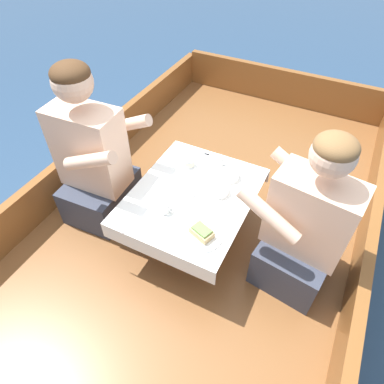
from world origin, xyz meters
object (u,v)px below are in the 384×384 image
object	(u,v)px
person_port	(94,161)
coffee_cup_port	(218,161)
person_starboard	(305,228)
sandwich	(202,232)
tin_can	(189,163)
coffee_cup_starboard	(164,207)

from	to	relation	value
person_port	coffee_cup_port	world-z (taller)	person_port
person_starboard	coffee_cup_port	bearing A→B (deg)	-15.84
sandwich	coffee_cup_port	bearing A→B (deg)	105.56
sandwich	coffee_cup_port	size ratio (longest dim) A/B	1.38
tin_can	person_starboard	bearing A→B (deg)	-13.23
person_port	sandwich	xyz separation A→B (m)	(0.80, -0.18, -0.02)
person_starboard	sandwich	xyz separation A→B (m)	(-0.45, -0.28, 0.02)
person_starboard	coffee_cup_port	world-z (taller)	person_starboard
sandwich	tin_can	xyz separation A→B (m)	(-0.30, 0.45, -0.00)
coffee_cup_port	person_starboard	bearing A→B (deg)	-24.31
person_port	person_starboard	bearing A→B (deg)	1.53
person_starboard	coffee_cup_starboard	bearing A→B (deg)	25.31
coffee_cup_starboard	tin_can	size ratio (longest dim) A/B	1.42
person_starboard	tin_can	distance (m)	0.78
person_starboard	sandwich	bearing A→B (deg)	39.97
coffee_cup_port	person_port	bearing A→B (deg)	-150.24
person_port	sandwich	distance (m)	0.82
person_port	tin_can	size ratio (longest dim) A/B	15.38
person_port	coffee_cup_port	distance (m)	0.75
person_port	coffee_cup_starboard	distance (m)	0.56
coffee_cup_starboard	coffee_cup_port	bearing A→B (deg)	78.38
person_starboard	tin_can	bearing A→B (deg)	-4.76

